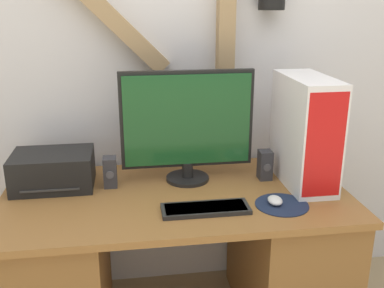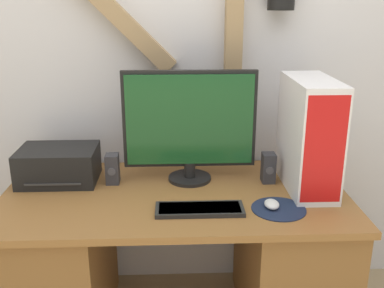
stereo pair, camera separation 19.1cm
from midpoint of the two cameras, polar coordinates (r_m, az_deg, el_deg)
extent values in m
cube|color=silver|center=(2.26, -6.03, 13.58)|extent=(6.40, 0.05, 2.70)
cube|color=#9E7F56|center=(2.22, 1.78, 14.57)|extent=(0.08, 0.08, 0.70)
cube|color=brown|center=(2.00, -4.79, -6.70)|extent=(1.51, 0.78, 0.03)
cube|color=brown|center=(2.21, -19.07, -15.56)|extent=(0.42, 0.71, 0.68)
cube|color=brown|center=(2.26, 9.56, -13.93)|extent=(0.42, 0.71, 0.68)
cylinder|color=black|center=(2.12, -3.16, -4.40)|extent=(0.20, 0.20, 0.02)
cylinder|color=black|center=(2.11, -3.18, -3.32)|extent=(0.05, 0.05, 0.07)
cube|color=black|center=(2.04, -3.32, 3.12)|extent=(0.61, 0.03, 0.45)
cube|color=#194C23|center=(2.02, -3.28, 2.99)|extent=(0.57, 0.01, 0.41)
cube|color=black|center=(1.83, -1.29, -8.30)|extent=(0.36, 0.13, 0.02)
cube|color=#424242|center=(1.82, -1.29, -8.15)|extent=(0.33, 0.11, 0.01)
cylinder|color=#19233D|center=(1.90, 8.50, -7.70)|extent=(0.22, 0.22, 0.00)
ellipsoid|color=silver|center=(1.89, 7.65, -7.17)|extent=(0.06, 0.08, 0.03)
cube|color=white|center=(2.06, 11.58, 1.58)|extent=(0.18, 0.43, 0.49)
cube|color=red|center=(1.87, 13.73, -0.27)|extent=(0.17, 0.01, 0.44)
cube|color=black|center=(2.15, -19.68, -3.17)|extent=(0.35, 0.25, 0.16)
cube|color=#333333|center=(2.09, -19.93, -5.04)|extent=(0.25, 0.11, 0.01)
cube|color=#2D2D33|center=(2.08, -12.97, -3.53)|extent=(0.06, 0.07, 0.14)
cylinder|color=#47474C|center=(2.05, -13.04, -3.91)|extent=(0.04, 0.00, 0.04)
cube|color=#2D2D33|center=(2.12, 6.73, -2.70)|extent=(0.06, 0.07, 0.14)
cylinder|color=#47474C|center=(2.09, 6.98, -3.06)|extent=(0.04, 0.00, 0.04)
camera|label=1|loc=(0.10, -92.86, -0.95)|focal=42.00mm
camera|label=2|loc=(0.10, 87.14, 0.95)|focal=42.00mm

